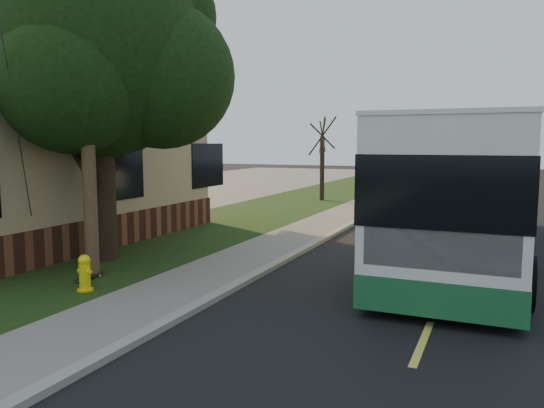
{
  "coord_description": "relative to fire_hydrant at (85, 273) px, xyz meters",
  "views": [
    {
      "loc": [
        4.99,
        -8.03,
        3.03
      ],
      "look_at": [
        -0.27,
        4.08,
        1.5
      ],
      "focal_mm": 35.0,
      "sensor_mm": 36.0,
      "label": 1
    }
  ],
  "objects": [
    {
      "name": "ground",
      "position": [
        2.6,
        0.0,
        -0.43
      ],
      "size": [
        120.0,
        120.0,
        0.0
      ],
      "primitive_type": "plane",
      "color": "black",
      "rests_on": "ground"
    },
    {
      "name": "fire_hydrant",
      "position": [
        0.0,
        0.0,
        0.0
      ],
      "size": [
        0.32,
        0.32,
        0.74
      ],
      "color": "yellow",
      "rests_on": "grass_verge"
    },
    {
      "name": "traffic_signal",
      "position": [
        3.1,
        34.0,
        2.73
      ],
      "size": [
        0.18,
        0.22,
        5.5
      ],
      "color": "#2D2D30",
      "rests_on": "ground"
    },
    {
      "name": "bare_tree_far",
      "position": [
        -0.4,
        30.0,
        1.57
      ],
      "size": [
        1.38,
        1.21,
        4.03
      ],
      "color": "black",
      "rests_on": "grass_verge"
    },
    {
      "name": "sidewalk",
      "position": [
        1.6,
        10.0,
        -0.39
      ],
      "size": [
        2.0,
        80.0,
        0.08
      ],
      "primitive_type": "cube",
      "color": "slate",
      "rests_on": "ground"
    },
    {
      "name": "utility_pole",
      "position": [
        -0.71,
        0.99,
        4.2
      ],
      "size": [
        2.86,
        3.21,
        9.07
      ],
      "color": "#473321",
      "rests_on": "ground"
    },
    {
      "name": "curb",
      "position": [
        2.6,
        10.0,
        -0.37
      ],
      "size": [
        0.25,
        80.0,
        0.12
      ],
      "primitive_type": "cube",
      "color": "gray",
      "rests_on": "ground"
    },
    {
      "name": "building_lot",
      "position": [
        -11.9,
        10.0,
        -0.41
      ],
      "size": [
        15.0,
        80.0,
        0.04
      ],
      "primitive_type": "cube",
      "color": "slate",
      "rests_on": "ground"
    },
    {
      "name": "dumpster",
      "position": [
        -6.0,
        5.61,
        0.25
      ],
      "size": [
        1.68,
        1.46,
        1.27
      ],
      "color": "black",
      "rests_on": "building_lot"
    },
    {
      "name": "skateboard_main",
      "position": [
        -0.56,
        0.73,
        -0.31
      ],
      "size": [
        0.3,
        0.82,
        0.07
      ],
      "color": "black",
      "rests_on": "grass_verge"
    },
    {
      "name": "bare_tree_near",
      "position": [
        -0.9,
        18.0,
        1.72
      ],
      "size": [
        1.38,
        1.21,
        4.31
      ],
      "color": "black",
      "rests_on": "grass_verge"
    },
    {
      "name": "leafy_tree",
      "position": [
        -1.57,
        2.65,
        4.73
      ],
      "size": [
        6.3,
        6.0,
        7.8
      ],
      "color": "black",
      "rests_on": "grass_verge"
    },
    {
      "name": "transit_bus",
      "position": [
        6.72,
        7.21,
        1.46
      ],
      "size": [
        3.04,
        13.16,
        3.56
      ],
      "color": "silver",
      "rests_on": "ground"
    },
    {
      "name": "distant_car",
      "position": [
        4.1,
        28.94,
        0.4
      ],
      "size": [
        2.04,
        4.91,
        1.66
      ],
      "primitive_type": "imported",
      "rotation": [
        0.0,
        0.0,
        -0.02
      ],
      "color": "black",
      "rests_on": "ground"
    },
    {
      "name": "road",
      "position": [
        6.6,
        10.0,
        -0.43
      ],
      "size": [
        8.0,
        80.0,
        0.01
      ],
      "primitive_type": "cube",
      "color": "black",
      "rests_on": "ground"
    },
    {
      "name": "grass_verge",
      "position": [
        -1.9,
        10.0,
        -0.4
      ],
      "size": [
        5.0,
        80.0,
        0.07
      ],
      "primitive_type": "cube",
      "color": "black",
      "rests_on": "ground"
    }
  ]
}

